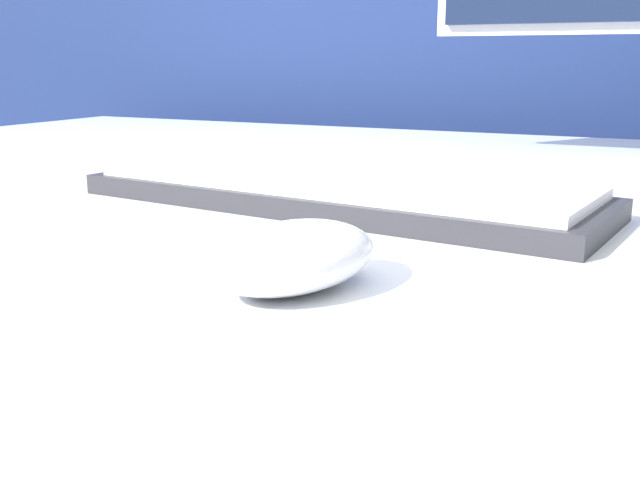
{
  "coord_description": "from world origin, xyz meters",
  "views": [
    {
      "loc": [
        0.13,
        -0.55,
        0.89
      ],
      "look_at": [
        -0.04,
        -0.21,
        0.79
      ],
      "focal_mm": 42.0,
      "sensor_mm": 36.0,
      "label": 1
    }
  ],
  "objects": [
    {
      "name": "partition_panel",
      "position": [
        0.0,
        0.73,
        0.71
      ],
      "size": [
        5.0,
        0.03,
        1.43
      ],
      "color": "navy",
      "rests_on": "ground_plane"
    },
    {
      "name": "computer_mouse_near",
      "position": [
        -0.04,
        -0.24,
        0.79
      ],
      "size": [
        0.09,
        0.11,
        0.03
      ],
      "rotation": [
        0.0,
        0.0,
        -0.27
      ],
      "color": "white",
      "rests_on": "desk"
    },
    {
      "name": "keyboard",
      "position": [
        -0.12,
        -0.03,
        0.79
      ],
      "size": [
        0.43,
        0.18,
        0.02
      ],
      "rotation": [
        0.0,
        0.0,
        -0.12
      ],
      "color": "#28282D",
      "rests_on": "desk"
    }
  ]
}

